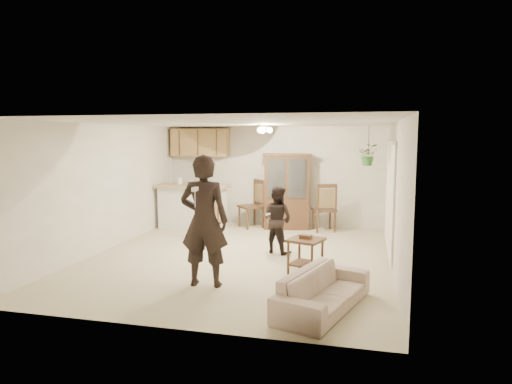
% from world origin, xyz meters
% --- Properties ---
extents(floor, '(6.50, 6.50, 0.00)m').
position_xyz_m(floor, '(0.00, 0.00, 0.00)').
color(floor, '#BDAF8F').
rests_on(floor, ground).
extents(ceiling, '(5.50, 6.50, 0.02)m').
position_xyz_m(ceiling, '(0.00, 0.00, 2.50)').
color(ceiling, silver).
rests_on(ceiling, wall_back).
extents(wall_back, '(5.50, 0.02, 2.50)m').
position_xyz_m(wall_back, '(0.00, 3.25, 1.25)').
color(wall_back, silver).
rests_on(wall_back, ground).
extents(wall_front, '(5.50, 0.02, 2.50)m').
position_xyz_m(wall_front, '(0.00, -3.25, 1.25)').
color(wall_front, silver).
rests_on(wall_front, ground).
extents(wall_left, '(0.02, 6.50, 2.50)m').
position_xyz_m(wall_left, '(-2.75, 0.00, 1.25)').
color(wall_left, silver).
rests_on(wall_left, ground).
extents(wall_right, '(0.02, 6.50, 2.50)m').
position_xyz_m(wall_right, '(2.75, 0.00, 1.25)').
color(wall_right, silver).
rests_on(wall_right, ground).
extents(breakfast_bar, '(1.60, 0.55, 1.00)m').
position_xyz_m(breakfast_bar, '(-1.85, 2.35, 0.50)').
color(breakfast_bar, silver).
rests_on(breakfast_bar, floor).
extents(bar_top, '(1.75, 0.70, 0.08)m').
position_xyz_m(bar_top, '(-1.85, 2.35, 1.05)').
color(bar_top, tan).
rests_on(bar_top, breakfast_bar).
extents(upper_cabinets, '(1.50, 0.34, 0.70)m').
position_xyz_m(upper_cabinets, '(-1.90, 3.07, 2.10)').
color(upper_cabinets, olive).
rests_on(upper_cabinets, wall_back).
extents(vertical_blinds, '(0.06, 2.30, 2.10)m').
position_xyz_m(vertical_blinds, '(2.71, 0.90, 1.10)').
color(vertical_blinds, white).
rests_on(vertical_blinds, wall_right).
extents(ceiling_fixture, '(0.36, 0.36, 0.20)m').
position_xyz_m(ceiling_fixture, '(0.20, 1.20, 2.40)').
color(ceiling_fixture, beige).
rests_on(ceiling_fixture, ceiling).
extents(hanging_plant, '(0.43, 0.37, 0.48)m').
position_xyz_m(hanging_plant, '(2.30, 2.40, 1.85)').
color(hanging_plant, '#2B6126').
rests_on(hanging_plant, ceiling).
extents(plant_cord, '(0.01, 0.01, 0.65)m').
position_xyz_m(plant_cord, '(2.30, 2.40, 2.17)').
color(plant_cord, black).
rests_on(plant_cord, ceiling).
extents(sofa, '(1.26, 2.01, 0.73)m').
position_xyz_m(sofa, '(1.77, -2.22, 0.37)').
color(sofa, beige).
rests_on(sofa, floor).
extents(adult, '(0.69, 0.49, 1.80)m').
position_xyz_m(adult, '(-0.07, -1.66, 0.90)').
color(adult, black).
rests_on(adult, floor).
extents(child, '(0.81, 0.73, 1.35)m').
position_xyz_m(child, '(0.61, 0.54, 0.68)').
color(child, black).
rests_on(child, floor).
extents(china_hutch, '(1.23, 0.65, 1.84)m').
position_xyz_m(china_hutch, '(0.39, 2.89, 0.91)').
color(china_hutch, '#3C2116').
rests_on(china_hutch, floor).
extents(side_table, '(0.66, 0.66, 0.64)m').
position_xyz_m(side_table, '(1.33, -0.66, 0.30)').
color(side_table, '#3C2116').
rests_on(side_table, floor).
extents(chair_bar, '(0.55, 0.55, 0.94)m').
position_xyz_m(chair_bar, '(-0.98, 1.20, 0.27)').
color(chair_bar, '#3C2116').
rests_on(chair_bar, floor).
extents(chair_hutch_left, '(0.74, 0.74, 1.19)m').
position_xyz_m(chair_hutch_left, '(-0.49, 2.83, 0.33)').
color(chair_hutch_left, '#3C2116').
rests_on(chair_hutch_left, floor).
extents(chair_hutch_right, '(0.66, 0.66, 1.16)m').
position_xyz_m(chair_hutch_right, '(1.31, 2.81, 0.33)').
color(chair_hutch_right, '#3C2116').
rests_on(chair_hutch_right, floor).
extents(controller_adult, '(0.07, 0.18, 0.05)m').
position_xyz_m(controller_adult, '(-0.03, -2.12, 1.53)').
color(controller_adult, white).
rests_on(controller_adult, adult).
extents(controller_child, '(0.08, 0.12, 0.03)m').
position_xyz_m(controller_child, '(0.49, 0.26, 0.80)').
color(controller_child, white).
rests_on(controller_child, child).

